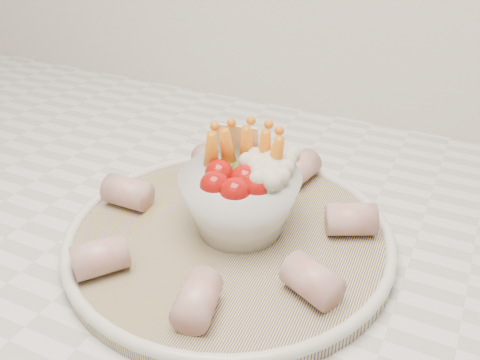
% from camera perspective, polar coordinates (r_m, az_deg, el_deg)
% --- Properties ---
extents(serving_platter, '(0.35, 0.35, 0.02)m').
position_cam_1_polar(serving_platter, '(0.56, -1.15, -6.05)').
color(serving_platter, navy).
rests_on(serving_platter, kitchen_counter).
extents(veggie_bowl, '(0.12, 0.12, 0.11)m').
position_cam_1_polar(veggie_bowl, '(0.54, 0.35, -1.43)').
color(veggie_bowl, silver).
rests_on(veggie_bowl, serving_platter).
extents(cured_meat_rolls, '(0.29, 0.30, 0.03)m').
position_cam_1_polar(cured_meat_rolls, '(0.55, -1.22, -4.23)').
color(cured_meat_rolls, '#A94F4D').
rests_on(cured_meat_rolls, serving_platter).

